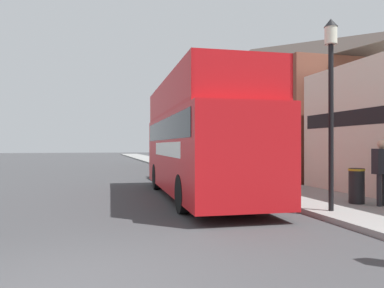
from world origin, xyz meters
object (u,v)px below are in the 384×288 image
tour_bus (199,145)px  pedestrian_second (382,166)px  litter_bin (357,185)px  parked_car_ahead_of_bus (176,168)px  lamp_post_second (229,105)px  lamp_post_nearest (331,79)px

tour_bus → pedestrian_second: bearing=-40.1°
litter_bin → parked_car_ahead_of_bus: bearing=107.5°
parked_car_ahead_of_bus → litter_bin: (3.19, -10.15, 0.03)m
parked_car_ahead_of_bus → litter_bin: bearing=-73.1°
litter_bin → pedestrian_second: bearing=-57.7°
tour_bus → parked_car_ahead_of_bus: (0.67, 6.84, -1.20)m
pedestrian_second → lamp_post_second: bearing=104.5°
tour_bus → litter_bin: (3.86, -3.30, -1.17)m
pedestrian_second → lamp_post_nearest: 2.97m
tour_bus → lamp_post_second: (2.37, 3.27, 1.82)m
tour_bus → lamp_post_second: 4.44m
lamp_post_second → litter_bin: lamp_post_second is taller
lamp_post_nearest → pedestrian_second: bearing=8.9°
pedestrian_second → litter_bin: (-0.37, 0.58, -0.57)m
tour_bus → litter_bin: tour_bus is taller
parked_car_ahead_of_bus → lamp_post_second: (1.71, -3.57, 3.02)m
tour_bus → parked_car_ahead_of_bus: size_ratio=2.22×
parked_car_ahead_of_bus → lamp_post_second: lamp_post_second is taller
tour_bus → lamp_post_second: size_ratio=1.86×
parked_car_ahead_of_bus → litter_bin: 10.64m
pedestrian_second → litter_bin: bearing=122.3°
parked_car_ahead_of_bus → lamp_post_nearest: lamp_post_nearest is taller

